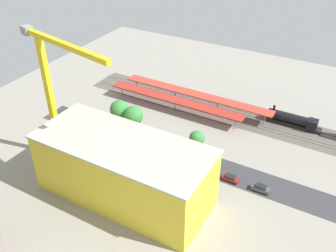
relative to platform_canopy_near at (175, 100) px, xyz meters
name	(u,v)px	position (x,y,z in m)	size (l,w,h in m)	color
ground_plane	(191,146)	(-13.06, 14.91, -4.08)	(152.37, 152.37, 0.00)	gray
rail_bed	(220,111)	(-13.06, -7.02, -4.07)	(95.23, 13.33, 0.01)	#5B544C
street_asphalt	(182,156)	(-13.06, 20.30, -4.07)	(95.23, 9.00, 0.01)	#38383D
track_rails	(220,111)	(-13.06, -7.02, -3.90)	(95.22, 8.40, 0.12)	#9E9EA8
platform_canopy_near	(175,100)	(0.00, 0.00, 0.00)	(46.49, 5.03, 4.32)	#A82D23
platform_canopy_far	(196,94)	(-4.36, -6.55, 0.08)	(52.02, 4.98, 4.39)	#C63D2D
locomotive	(295,121)	(-36.01, -9.68, -2.20)	(16.34, 3.16, 5.23)	black
parked_car_0	(261,189)	(-35.90, 23.44, -3.28)	(4.42, 1.72, 1.78)	black
parked_car_1	(231,178)	(-28.14, 23.40, -3.34)	(4.16, 1.85, 1.65)	black
parked_car_2	(202,169)	(-20.35, 23.70, -3.30)	(4.70, 2.02, 1.71)	black
parked_car_3	(172,160)	(-11.70, 23.90, -3.27)	(4.25, 1.96, 1.81)	black
parked_car_4	(147,151)	(-3.82, 23.66, -3.30)	(4.60, 1.87, 1.75)	black
parked_car_5	(125,143)	(3.57, 23.45, -3.36)	(4.80, 1.87, 1.62)	black
construction_building	(124,171)	(-8.00, 40.08, 3.33)	(40.12, 16.74, 14.81)	yellow
construction_roof_slab	(122,144)	(-8.00, 40.08, 10.93)	(40.72, 17.34, 0.40)	#B7B2A8
tower_crane	(55,88)	(13.85, 36.06, 17.12)	(29.33, 7.80, 34.92)	gray
box_truck_0	(172,161)	(-12.43, 25.25, -2.37)	(9.54, 2.63, 3.48)	black
street_tree_0	(133,116)	(5.18, 16.24, 1.32)	(5.77, 5.77, 8.30)	brown
street_tree_1	(197,138)	(-15.28, 16.12, 0.07)	(4.32, 4.32, 6.33)	brown
street_tree_2	(119,110)	(10.51, 15.62, 1.57)	(5.76, 5.76, 8.54)	brown
traffic_light	(203,162)	(-21.06, 24.92, 0.12)	(0.50, 0.36, 6.33)	#333333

